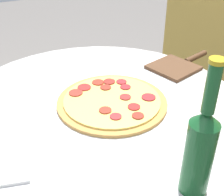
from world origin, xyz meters
TOP-DOWN VIEW (x-y plane):
  - table at (0.00, 0.00)m, footprint 0.92×0.92m
  - pizza at (0.01, 0.05)m, footprint 0.34×0.34m
  - beer_bottle at (0.39, 0.05)m, footprint 0.06×0.06m
  - pizza_paddle at (-0.10, 0.38)m, footprint 0.19×0.29m
  - napkin at (0.14, -0.28)m, footprint 0.15×0.11m

SIDE VIEW (x-z plane):
  - table at x=0.00m, z-range 0.20..0.88m
  - napkin at x=0.14m, z-range 0.68..0.69m
  - pizza_paddle at x=-0.10m, z-range 0.68..0.70m
  - pizza at x=0.01m, z-range 0.68..0.70m
  - beer_bottle at x=0.39m, z-range 0.64..0.95m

